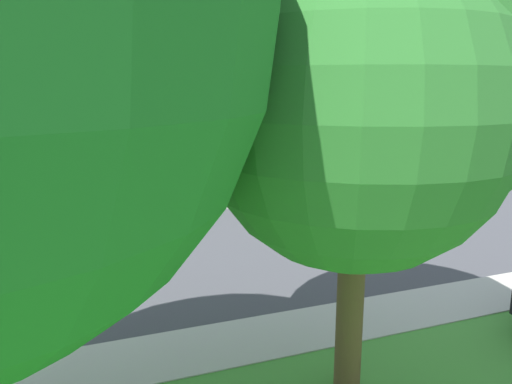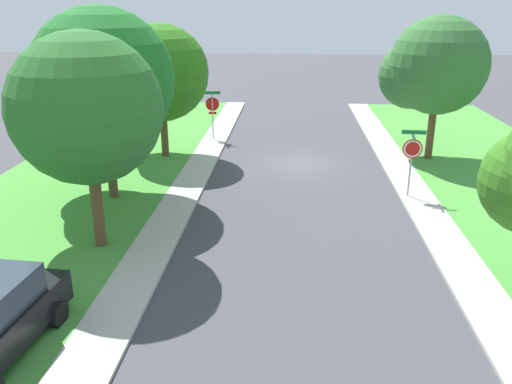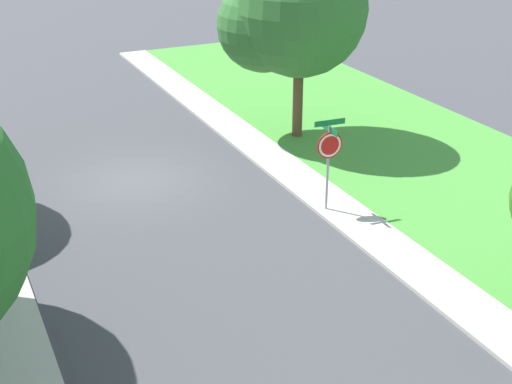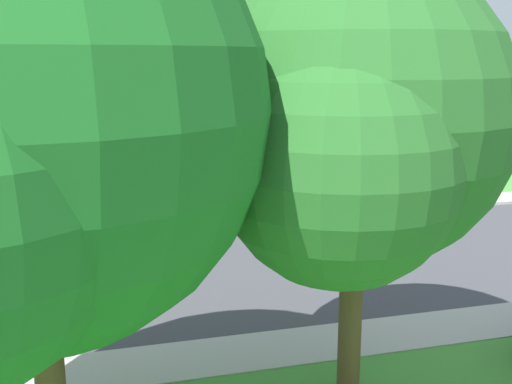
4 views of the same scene
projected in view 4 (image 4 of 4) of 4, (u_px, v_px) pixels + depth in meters
sidewalk_east at (425, 331)px, 12.03m from camera, size 1.40×56.00×0.10m
sidewalk_west at (280, 214)px, 20.89m from camera, size 1.40×56.00×0.10m
lawn_west at (246, 186)px, 25.32m from camera, size 8.00×56.00×0.08m
stop_sign_far_corner at (40, 173)px, 18.20m from camera, size 0.92×0.92×2.77m
tree_corner_large at (353, 128)px, 8.64m from camera, size 4.82×4.48×6.69m
tree_sidewalk_near at (7, 132)px, 6.47m from camera, size 5.72×5.32×7.34m
tree_sidewalk_far at (266, 108)px, 21.73m from camera, size 4.16×3.87×5.50m
house_left_setback at (336, 110)px, 33.07m from camera, size 9.59×8.49×4.60m
mailbox at (296, 177)px, 22.21m from camera, size 0.31×0.51×1.31m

